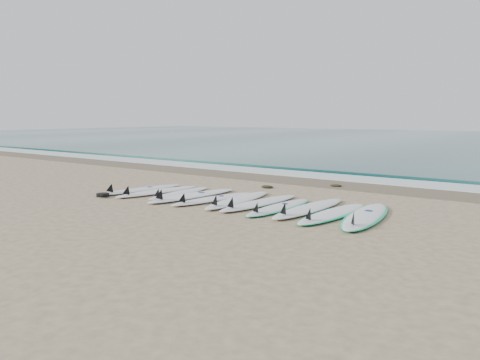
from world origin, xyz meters
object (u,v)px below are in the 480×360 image
Objects in this scene: surfboard_0 at (140,189)px; leash_coil at (103,195)px; surfboard_10 at (365,216)px; surfboard_5 at (237,200)px.

surfboard_0 is 5.73× the size of leash_coil.
surfboard_5 is at bearing 172.67° from surfboard_10.
leash_coil is at bearing -85.97° from surfboard_0.
surfboard_5 reaches higher than leash_coil.
surfboard_10 is at bearing 13.58° from leash_coil.
leash_coil is (-6.29, -1.52, -0.01)m from surfboard_10.
surfboard_5 is 3.48m from leash_coil.
surfboard_10 is at bearing 12.20° from surfboard_0.
surfboard_0 is at bearing 178.23° from surfboard_5.
surfboard_5 is 0.94× the size of surfboard_10.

